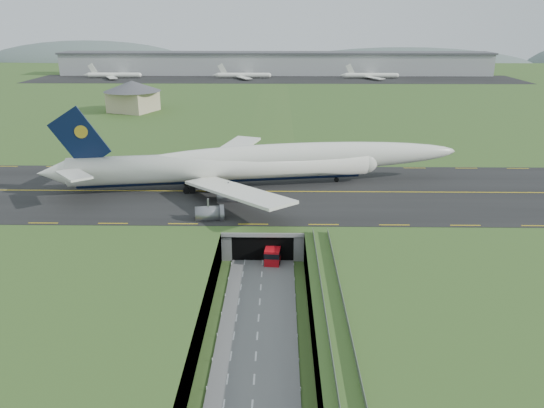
{
  "coord_description": "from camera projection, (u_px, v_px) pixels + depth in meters",
  "views": [
    {
      "loc": [
        3.21,
        -85.71,
        45.11
      ],
      "look_at": [
        1.63,
        20.0,
        7.61
      ],
      "focal_mm": 35.0,
      "sensor_mm": 36.0,
      "label": 1
    }
  ],
  "objects": [
    {
      "name": "distant_hills",
      "position": [
        345.0,
        71.0,
        501.54
      ],
      "size": [
        700.0,
        91.0,
        60.0
      ],
      "color": "slate",
      "rests_on": "ground"
    },
    {
      "name": "cargo_terminal",
      "position": [
        275.0,
        63.0,
        373.39
      ],
      "size": [
        320.0,
        67.0,
        15.6
      ],
      "color": "#B2B2B2",
      "rests_on": "ground"
    },
    {
      "name": "guideway",
      "position": [
        333.0,
        310.0,
        75.96
      ],
      "size": [
        3.0,
        53.0,
        7.05
      ],
      "color": "#A8A8A3",
      "rests_on": "ground"
    },
    {
      "name": "tunnel_portal",
      "position": [
        264.0,
        229.0,
        110.53
      ],
      "size": [
        17.0,
        22.3,
        6.0
      ],
      "color": "gray",
      "rests_on": "ground"
    },
    {
      "name": "service_building",
      "position": [
        133.0,
        93.0,
        227.86
      ],
      "size": [
        31.15,
        31.15,
        13.22
      ],
      "rotation": [
        0.0,
        0.0,
        -0.35
      ],
      "color": "#C3B38D",
      "rests_on": "ground"
    },
    {
      "name": "shuttle_tram",
      "position": [
        274.0,
        251.0,
        103.55
      ],
      "size": [
        3.69,
        8.03,
        3.17
      ],
      "rotation": [
        0.0,
        0.0,
        -0.1
      ],
      "color": "red",
      "rests_on": "ground"
    },
    {
      "name": "jumbo_jet",
      "position": [
        252.0,
        164.0,
        127.23
      ],
      "size": [
        100.8,
        63.1,
        21.16
      ],
      "rotation": [
        0.0,
        0.0,
        0.17
      ],
      "color": "white",
      "rests_on": "ground"
    },
    {
      "name": "taxiway",
      "position": [
        266.0,
        192.0,
        124.96
      ],
      "size": [
        800.0,
        44.0,
        0.18
      ],
      "primitive_type": "cube",
      "color": "black",
      "rests_on": "airfield_deck"
    },
    {
      "name": "airfield_deck",
      "position": [
        261.0,
        265.0,
        94.9
      ],
      "size": [
        800.0,
        800.0,
        6.0
      ],
      "primitive_type": "cube",
      "color": "gray",
      "rests_on": "ground"
    },
    {
      "name": "ground",
      "position": [
        261.0,
        280.0,
        95.9
      ],
      "size": [
        900.0,
        900.0,
        0.0
      ],
      "primitive_type": "plane",
      "color": "#325923",
      "rests_on": "ground"
    },
    {
      "name": "trench_road",
      "position": [
        260.0,
        301.0,
        88.8
      ],
      "size": [
        12.0,
        75.0,
        0.2
      ],
      "primitive_type": "cube",
      "color": "slate",
      "rests_on": "ground"
    }
  ]
}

